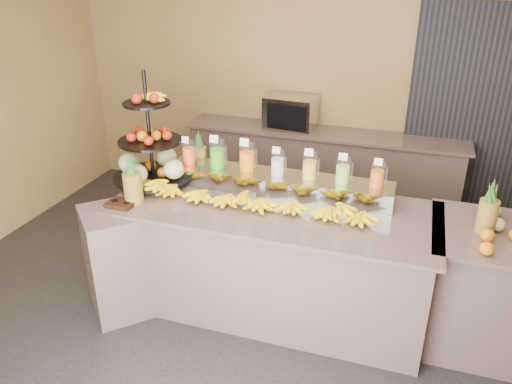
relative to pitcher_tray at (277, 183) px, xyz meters
The scene contains 20 objects.
ground 1.16m from the pitcher_tray, 85.35° to the right, with size 6.00×6.00×0.00m, color black.
room_envelope 0.93m from the pitcher_tray, 41.25° to the left, with size 6.04×5.02×2.82m.
buffet_counter 0.63m from the pitcher_tray, 102.01° to the right, with size 2.75×1.25×0.93m.
right_counter 1.84m from the pitcher_tray, ahead, with size 1.08×0.88×0.93m.
back_ledge 1.76m from the pitcher_tray, 88.38° to the left, with size 3.10×0.55×0.93m.
pitcher_tray is the anchor object (origin of this frame).
juice_pitcher_orange_a 0.80m from the pitcher_tray, behind, with size 0.11×0.11×0.26m.
juice_pitcher_green 0.55m from the pitcher_tray, behind, with size 0.13×0.13×0.30m.
juice_pitcher_orange_b 0.31m from the pitcher_tray, behind, with size 0.13×0.13×0.30m.
juice_pitcher_milk 0.16m from the pitcher_tray, 103.30° to the right, with size 0.11×0.11×0.26m.
juice_pitcher_lemon 0.31m from the pitcher_tray, ahead, with size 0.11×0.12×0.28m.
juice_pitcher_lime 0.55m from the pitcher_tray, ahead, with size 0.11×0.12×0.27m.
juice_pitcher_orange_c 0.80m from the pitcher_tray, ahead, with size 0.11×0.11×0.26m.
banana_heap 0.35m from the pitcher_tray, 116.54° to the right, with size 2.03×0.18×0.17m.
fruit_stand 1.03m from the pitcher_tray, behind, with size 0.68×0.68×0.94m.
condiment_caddy 1.24m from the pitcher_tray, 149.48° to the right, with size 0.21×0.16×0.03m, color black.
pineapple_left_a 1.14m from the pitcher_tray, 151.29° to the right, with size 0.14×0.14×0.40m.
pineapple_left_b 0.80m from the pitcher_tray, 166.07° to the left, with size 0.12×0.12×0.39m.
right_fruit_pile 1.73m from the pitcher_tray, 11.25° to the right, with size 0.45×0.43×0.24m.
oven_warmer 1.71m from the pitcher_tray, 101.11° to the left, with size 0.54×0.38×0.36m, color gray.
Camera 1 is at (0.95, -2.98, 2.64)m, focal length 35.00 mm.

